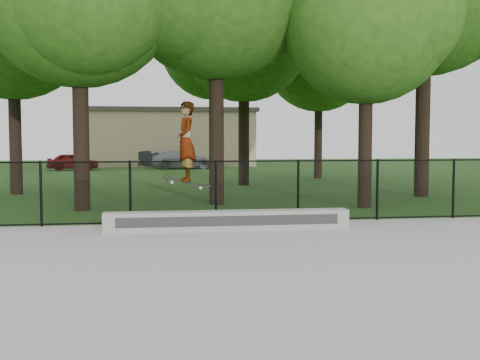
{
  "coord_description": "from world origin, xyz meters",
  "views": [
    {
      "loc": [
        -3.47,
        -8.21,
        2.08
      ],
      "look_at": [
        -1.67,
        4.2,
        1.2
      ],
      "focal_mm": 45.0,
      "sensor_mm": 36.0,
      "label": 1
    }
  ],
  "objects_px": {
    "car_a": "(73,162)",
    "car_c": "(183,160)",
    "car_b": "(154,159)",
    "grind_ledge": "(228,221)",
    "skater_airborne": "(186,143)"
  },
  "relations": [
    {
      "from": "car_a",
      "to": "car_c",
      "type": "height_order",
      "value": "car_c"
    },
    {
      "from": "car_a",
      "to": "car_b",
      "type": "height_order",
      "value": "car_b"
    },
    {
      "from": "grind_ledge",
      "to": "car_b",
      "type": "bearing_deg",
      "value": 92.92
    },
    {
      "from": "car_a",
      "to": "car_c",
      "type": "distance_m",
      "value": 7.17
    },
    {
      "from": "skater_airborne",
      "to": "car_c",
      "type": "bearing_deg",
      "value": 87.34
    },
    {
      "from": "car_b",
      "to": "car_c",
      "type": "xyz_separation_m",
      "value": [
        1.95,
        -2.76,
        0.04
      ]
    },
    {
      "from": "grind_ledge",
      "to": "car_b",
      "type": "relative_size",
      "value": 1.67
    },
    {
      "from": "car_a",
      "to": "car_b",
      "type": "xyz_separation_m",
      "value": [
        5.18,
        3.53,
        0.03
      ]
    },
    {
      "from": "grind_ledge",
      "to": "car_b",
      "type": "distance_m",
      "value": 30.65
    },
    {
      "from": "car_a",
      "to": "skater_airborne",
      "type": "height_order",
      "value": "skater_airborne"
    },
    {
      "from": "car_a",
      "to": "car_c",
      "type": "xyz_separation_m",
      "value": [
        7.13,
        0.77,
        0.07
      ]
    },
    {
      "from": "grind_ledge",
      "to": "car_c",
      "type": "height_order",
      "value": "car_c"
    },
    {
      "from": "car_b",
      "to": "car_c",
      "type": "height_order",
      "value": "car_c"
    },
    {
      "from": "car_c",
      "to": "skater_airborne",
      "type": "bearing_deg",
      "value": 176.77
    },
    {
      "from": "car_c",
      "to": "skater_airborne",
      "type": "height_order",
      "value": "skater_airborne"
    }
  ]
}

